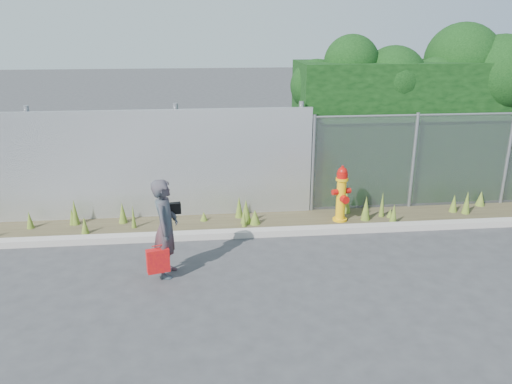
% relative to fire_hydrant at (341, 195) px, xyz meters
% --- Properties ---
extents(ground, '(80.00, 80.00, 0.00)m').
position_rel_fire_hydrant_xyz_m(ground, '(-1.49, -2.34, -0.56)').
color(ground, '#363638').
rests_on(ground, ground).
extents(curb, '(16.00, 0.22, 0.12)m').
position_rel_fire_hydrant_xyz_m(curb, '(-1.49, -0.54, -0.50)').
color(curb, '#A39B93').
rests_on(curb, ground).
extents(weed_strip, '(16.00, 1.31, 0.54)m').
position_rel_fire_hydrant_xyz_m(weed_strip, '(-1.73, 0.16, -0.43)').
color(weed_strip, '#423925').
rests_on(weed_strip, ground).
extents(corrugated_fence, '(8.50, 0.21, 2.30)m').
position_rel_fire_hydrant_xyz_m(corrugated_fence, '(-4.74, 0.67, 0.54)').
color(corrugated_fence, '#A9ABB1').
rests_on(corrugated_fence, ground).
extents(chainlink_fence, '(6.50, 0.07, 2.05)m').
position_rel_fire_hydrant_xyz_m(chainlink_fence, '(2.75, 0.66, 0.47)').
color(chainlink_fence, gray).
rests_on(chainlink_fence, ground).
extents(hedge, '(7.45, 2.07, 3.82)m').
position_rel_fire_hydrant_xyz_m(hedge, '(3.27, 1.66, 1.46)').
color(hedge, black).
rests_on(hedge, ground).
extents(fire_hydrant, '(0.39, 0.35, 1.16)m').
position_rel_fire_hydrant_xyz_m(fire_hydrant, '(0.00, 0.00, 0.00)').
color(fire_hydrant, '#F8B30D').
rests_on(fire_hydrant, ground).
extents(woman, '(0.46, 0.62, 1.57)m').
position_rel_fire_hydrant_xyz_m(woman, '(-3.29, -1.89, 0.22)').
color(woman, '#0F5962').
rests_on(woman, ground).
extents(red_tote_bag, '(0.34, 0.12, 0.44)m').
position_rel_fire_hydrant_xyz_m(red_tote_bag, '(-3.42, -2.13, -0.20)').
color(red_tote_bag, '#A20916').
extents(black_shoulder_bag, '(0.23, 0.10, 0.18)m').
position_rel_fire_hydrant_xyz_m(black_shoulder_bag, '(-3.18, -1.68, 0.47)').
color(black_shoulder_bag, black).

